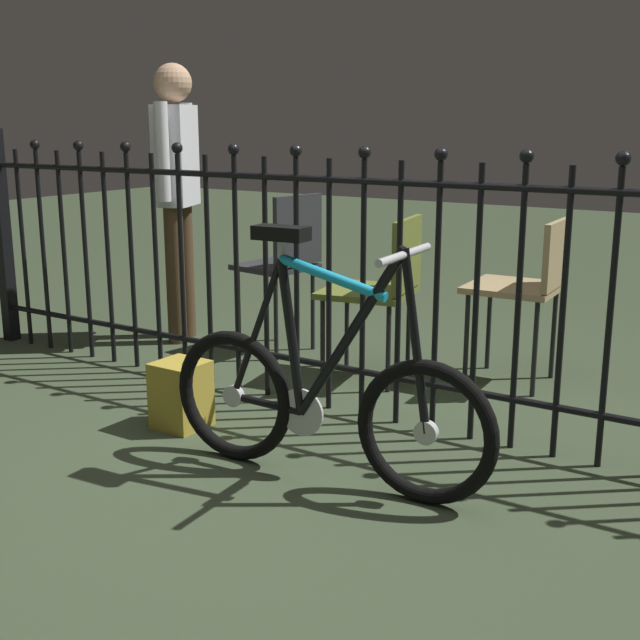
{
  "coord_description": "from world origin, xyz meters",
  "views": [
    {
      "loc": [
        1.77,
        -2.33,
        1.28
      ],
      "look_at": [
        0.13,
        0.21,
        0.55
      ],
      "focal_mm": 46.51,
      "sensor_mm": 36.0,
      "label": 1
    }
  ],
  "objects_px": {
    "chair_tan": "(529,281)",
    "chair_charcoal": "(285,256)",
    "display_crate": "(181,394)",
    "bicycle": "(324,398)",
    "chair_olive": "(383,282)",
    "person_visitor": "(177,180)"
  },
  "relations": [
    {
      "from": "chair_tan",
      "to": "display_crate",
      "type": "relative_size",
      "value": 2.87
    },
    {
      "from": "chair_olive",
      "to": "person_visitor",
      "type": "bearing_deg",
      "value": 177.39
    },
    {
      "from": "bicycle",
      "to": "display_crate",
      "type": "xyz_separation_m",
      "value": [
        -0.8,
        0.12,
        -0.17
      ]
    },
    {
      "from": "bicycle",
      "to": "display_crate",
      "type": "height_order",
      "value": "bicycle"
    },
    {
      "from": "chair_charcoal",
      "to": "bicycle",
      "type": "bearing_deg",
      "value": -50.29
    },
    {
      "from": "chair_olive",
      "to": "chair_charcoal",
      "type": "distance_m",
      "value": 0.72
    },
    {
      "from": "display_crate",
      "to": "bicycle",
      "type": "bearing_deg",
      "value": -8.75
    },
    {
      "from": "chair_olive",
      "to": "display_crate",
      "type": "xyz_separation_m",
      "value": [
        -0.4,
        -1.04,
        -0.36
      ]
    },
    {
      "from": "chair_tan",
      "to": "display_crate",
      "type": "distance_m",
      "value": 1.75
    },
    {
      "from": "display_crate",
      "to": "chair_olive",
      "type": "bearing_deg",
      "value": 68.95
    },
    {
      "from": "chair_olive",
      "to": "person_visitor",
      "type": "relative_size",
      "value": 0.52
    },
    {
      "from": "chair_tan",
      "to": "chair_olive",
      "type": "distance_m",
      "value": 0.71
    },
    {
      "from": "chair_olive",
      "to": "chair_charcoal",
      "type": "height_order",
      "value": "chair_charcoal"
    },
    {
      "from": "chair_tan",
      "to": "chair_charcoal",
      "type": "distance_m",
      "value": 1.34
    },
    {
      "from": "bicycle",
      "to": "chair_charcoal",
      "type": "height_order",
      "value": "bicycle"
    },
    {
      "from": "chair_olive",
      "to": "display_crate",
      "type": "distance_m",
      "value": 1.17
    },
    {
      "from": "chair_tan",
      "to": "display_crate",
      "type": "bearing_deg",
      "value": -127.02
    },
    {
      "from": "bicycle",
      "to": "chair_olive",
      "type": "distance_m",
      "value": 1.25
    },
    {
      "from": "chair_charcoal",
      "to": "person_visitor",
      "type": "bearing_deg",
      "value": -172.15
    },
    {
      "from": "chair_charcoal",
      "to": "person_visitor",
      "type": "distance_m",
      "value": 0.8
    },
    {
      "from": "chair_charcoal",
      "to": "display_crate",
      "type": "relative_size",
      "value": 3.1
    },
    {
      "from": "bicycle",
      "to": "person_visitor",
      "type": "xyz_separation_m",
      "value": [
        -1.79,
        1.23,
        0.64
      ]
    }
  ]
}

